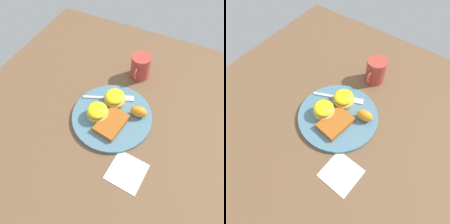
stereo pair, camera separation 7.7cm
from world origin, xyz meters
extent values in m
plane|color=brown|center=(0.00, 0.00, 0.00)|extent=(1.10, 1.10, 0.00)
cylinder|color=slate|center=(0.00, 0.00, 0.01)|extent=(0.29, 0.29, 0.01)
cylinder|color=tan|center=(-0.06, -0.02, 0.02)|extent=(0.08, 0.08, 0.02)
ellipsoid|color=yellow|center=(-0.06, -0.02, 0.05)|extent=(0.07, 0.07, 0.03)
cylinder|color=tan|center=(0.02, -0.04, 0.02)|extent=(0.08, 0.08, 0.02)
ellipsoid|color=yellow|center=(0.02, -0.04, 0.05)|extent=(0.07, 0.07, 0.03)
cube|color=#A9561B|center=(0.04, 0.02, 0.02)|extent=(0.13, 0.10, 0.02)
ellipsoid|color=orange|center=(-0.04, 0.09, 0.04)|extent=(0.04, 0.06, 0.04)
cube|color=silver|center=(-0.05, -0.09, 0.02)|extent=(0.05, 0.10, 0.00)
cube|color=silver|center=(-0.09, 0.02, 0.02)|extent=(0.04, 0.05, 0.00)
cylinder|color=#B23D33|center=(-0.24, 0.01, 0.05)|extent=(0.08, 0.08, 0.10)
torus|color=#B23D33|center=(-0.20, 0.01, 0.06)|extent=(0.05, 0.01, 0.05)
cube|color=white|center=(0.16, 0.13, 0.00)|extent=(0.12, 0.12, 0.00)
camera|label=1|loc=(0.40, 0.19, 0.67)|focal=35.00mm
camera|label=2|loc=(0.36, 0.26, 0.67)|focal=35.00mm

